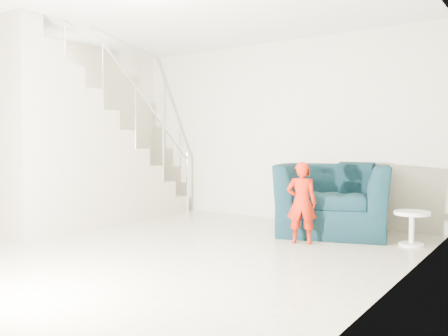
# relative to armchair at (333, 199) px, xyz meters

# --- Properties ---
(floor) EXTENTS (5.50, 5.50, 0.00)m
(floor) POSITION_rel_armchair_xyz_m (-1.23, -2.11, -0.45)
(floor) COLOR gray
(floor) RESTS_ON ground
(back_wall) EXTENTS (5.00, 0.00, 5.00)m
(back_wall) POSITION_rel_armchair_xyz_m (-1.23, 0.64, 0.90)
(back_wall) COLOR #BCB899
(back_wall) RESTS_ON floor
(left_wall) EXTENTS (0.00, 5.50, 5.50)m
(left_wall) POSITION_rel_armchair_xyz_m (-3.73, -2.11, 0.90)
(left_wall) COLOR #BCB899
(left_wall) RESTS_ON floor
(right_wall) EXTENTS (0.00, 5.50, 5.50)m
(right_wall) POSITION_rel_armchair_xyz_m (1.27, -2.11, 0.90)
(right_wall) COLOR #BCB899
(right_wall) RESTS_ON floor
(armchair) EXTENTS (1.67, 1.56, 0.89)m
(armchair) POSITION_rel_armchair_xyz_m (0.00, 0.00, 0.00)
(armchair) COLOR black
(armchair) RESTS_ON floor
(toddler) EXTENTS (0.41, 0.34, 0.95)m
(toddler) POSITION_rel_armchair_xyz_m (-0.06, -0.81, 0.03)
(toddler) COLOR #940E04
(toddler) RESTS_ON floor
(side_table) EXTENTS (0.39, 0.39, 0.39)m
(side_table) POSITION_rel_armchair_xyz_m (1.02, -0.22, -0.18)
(side_table) COLOR white
(side_table) RESTS_ON floor
(staircase) EXTENTS (1.02, 3.03, 3.62)m
(staircase) POSITION_rel_armchair_xyz_m (-3.23, -1.56, 0.50)
(staircase) COLOR #ADA089
(staircase) RESTS_ON floor
(cushion) EXTENTS (0.46, 0.22, 0.46)m
(cushion) POSITION_rel_armchair_xyz_m (0.23, 0.23, 0.24)
(cushion) COLOR black
(cushion) RESTS_ON armchair
(throw) EXTENTS (0.05, 0.45, 0.51)m
(throw) POSITION_rel_armchair_xyz_m (-0.62, -0.09, 0.11)
(throw) COLOR black
(throw) RESTS_ON armchair
(phone) EXTENTS (0.04, 0.05, 0.10)m
(phone) POSITION_rel_armchair_xyz_m (0.04, -0.82, 0.38)
(phone) COLOR black
(phone) RESTS_ON toddler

